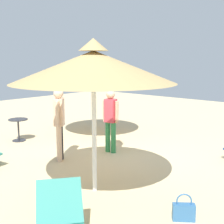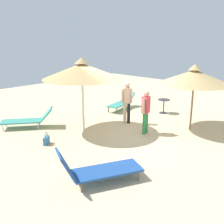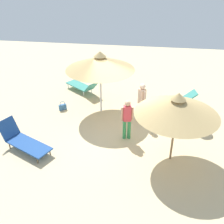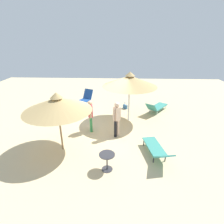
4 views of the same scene
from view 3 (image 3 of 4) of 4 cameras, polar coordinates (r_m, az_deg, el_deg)
The scene contains 10 objects.
ground at distance 11.02m, azimuth 1.64°, elevation -3.84°, with size 24.00×24.00×0.10m, color beige.
parasol_umbrella_near_left at distance 8.55m, azimuth 13.80°, elevation 1.10°, with size 2.70×2.70×2.55m.
parasol_umbrella_far_left at distance 11.29m, azimuth -2.56°, elevation 10.47°, with size 2.93×2.93×2.81m.
lounge_chair_edge at distance 13.96m, azimuth -6.30°, elevation 5.59°, with size 1.99×1.71×0.79m.
lounge_chair_front at distance 12.85m, azimuth 13.49°, elevation 2.74°, with size 2.02×0.94×0.74m.
lounge_chair_back at distance 10.23m, azimuth -18.55°, elevation -5.73°, with size 2.19×1.54×0.96m.
person_standing_far_right at distance 11.04m, azimuth 6.38°, elevation 2.48°, with size 0.34×0.37×1.77m.
person_standing_center at distance 9.95m, azimuth 3.26°, elevation -1.17°, with size 0.46×0.26×1.65m.
handbag at distance 12.49m, azimuth -10.53°, elevation 1.11°, with size 0.35×0.31×0.44m.
side_table_round at distance 11.25m, azimuth 18.27°, elevation -1.68°, with size 0.57×0.57×0.67m.
Camera 3 is at (-1.02, 9.09, 6.10)m, focal length 42.70 mm.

